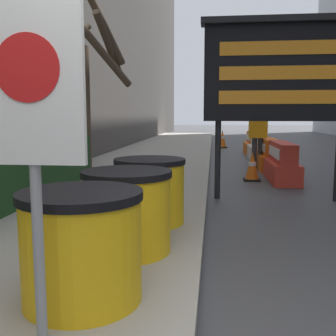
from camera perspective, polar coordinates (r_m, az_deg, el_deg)
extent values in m
cylinder|color=#4C3D2D|center=(9.76, -12.28, 8.43)|extent=(0.37, 0.37, 2.91)
cylinder|color=#4C3D2D|center=(9.48, -9.44, 20.03)|extent=(0.75, 1.42, 1.75)
cylinder|color=#4C3D2D|center=(9.59, -8.62, 17.24)|extent=(0.34, 1.50, 1.28)
cylinder|color=#4C3D2D|center=(9.17, -9.30, 15.99)|extent=(0.99, 1.58, 1.40)
cylinder|color=#4C3D2D|center=(10.49, -14.29, 17.17)|extent=(0.95, 1.15, 1.20)
cylinder|color=yellow|center=(2.84, -12.38, -11.57)|extent=(0.82, 0.82, 0.72)
cylinder|color=black|center=(2.74, -12.61, -3.87)|extent=(0.86, 0.86, 0.06)
cylinder|color=yellow|center=(3.76, -5.95, -6.67)|extent=(0.82, 0.82, 0.72)
cylinder|color=black|center=(3.69, -6.03, -0.81)|extent=(0.86, 0.86, 0.06)
cylinder|color=yellow|center=(4.73, -2.65, -3.68)|extent=(0.82, 0.82, 0.72)
cylinder|color=black|center=(4.67, -2.68, 1.00)|extent=(0.86, 0.86, 0.06)
cylinder|color=gray|center=(2.24, -18.47, -6.27)|extent=(0.06, 0.06, 1.52)
cube|color=white|center=(2.18, -19.57, 13.48)|extent=(0.58, 0.04, 0.99)
cylinder|color=red|center=(2.15, -19.85, 13.53)|extent=(0.35, 0.01, 0.35)
cylinder|color=black|center=(6.77, 7.22, 1.14)|extent=(0.10, 0.10, 1.33)
cube|color=black|center=(6.84, 15.95, 13.05)|extent=(2.47, 0.24, 1.55)
cube|color=black|center=(6.91, 16.31, 19.91)|extent=(2.59, 0.34, 0.10)
cube|color=orange|center=(6.77, 16.26, 16.41)|extent=(1.98, 0.02, 0.22)
cube|color=orange|center=(6.72, 16.13, 13.16)|extent=(1.98, 0.02, 0.22)
cube|color=orange|center=(6.69, 16.01, 9.86)|extent=(1.98, 0.02, 0.22)
cube|color=red|center=(8.93, 16.17, -0.48)|extent=(0.56, 1.77, 0.42)
cube|color=red|center=(8.89, 16.27, 2.23)|extent=(0.34, 1.77, 0.42)
cube|color=white|center=(8.86, 15.13, 2.25)|extent=(0.02, 1.41, 0.21)
cube|color=orange|center=(10.99, 14.37, 0.99)|extent=(0.64, 1.87, 0.40)
cube|color=orange|center=(10.96, 14.44, 3.08)|extent=(0.38, 1.87, 0.40)
cube|color=white|center=(10.93, 13.38, 3.10)|extent=(0.02, 1.50, 0.20)
cube|color=silver|center=(13.22, 13.07, 2.18)|extent=(0.62, 1.84, 0.43)
cube|color=silver|center=(13.19, 13.13, 4.05)|extent=(0.37, 1.84, 0.43)
cube|color=white|center=(13.17, 12.27, 4.07)|extent=(0.02, 1.47, 0.22)
cube|color=orange|center=(15.16, 12.24, 2.82)|extent=(0.63, 1.64, 0.41)
cube|color=orange|center=(15.14, 12.29, 4.36)|extent=(0.38, 1.64, 0.41)
cube|color=white|center=(15.12, 11.53, 4.38)|extent=(0.02, 1.31, 0.20)
cube|color=black|center=(18.04, 13.19, 2.95)|extent=(0.43, 0.43, 0.04)
cone|color=orange|center=(18.02, 13.23, 4.16)|extent=(0.34, 0.34, 0.72)
cylinder|color=white|center=(18.02, 13.23, 4.27)|extent=(0.20, 0.20, 0.10)
cube|color=black|center=(8.86, 12.06, -1.67)|extent=(0.36, 0.36, 0.04)
cone|color=orange|center=(8.81, 12.12, 0.39)|extent=(0.29, 0.29, 0.60)
cylinder|color=white|center=(8.81, 12.12, 0.58)|extent=(0.17, 0.17, 0.08)
cube|color=black|center=(17.74, 7.87, 3.00)|extent=(0.44, 0.44, 0.04)
cone|color=orange|center=(17.72, 7.89, 4.27)|extent=(0.35, 0.35, 0.75)
cylinder|color=white|center=(17.71, 7.90, 4.39)|extent=(0.20, 0.20, 0.10)
cylinder|color=#2D2D30|center=(21.02, 7.44, 9.77)|extent=(0.12, 0.12, 4.48)
cube|color=#23281E|center=(21.01, 7.53, 14.75)|extent=(0.28, 0.28, 0.84)
sphere|color=red|center=(20.90, 7.55, 15.57)|extent=(0.15, 0.15, 0.15)
sphere|color=#392C06|center=(20.86, 7.54, 14.80)|extent=(0.15, 0.15, 0.15)
sphere|color=black|center=(20.82, 7.53, 14.04)|extent=(0.15, 0.15, 0.15)
cylinder|color=#333338|center=(10.70, 12.40, 2.06)|extent=(0.14, 0.14, 0.84)
cylinder|color=#333338|center=(10.72, 13.24, 2.04)|extent=(0.14, 0.14, 0.84)
cube|color=orange|center=(10.66, 12.94, 6.07)|extent=(0.47, 0.30, 0.66)
sphere|color=tan|center=(10.66, 13.01, 8.47)|extent=(0.23, 0.23, 0.23)
cylinder|color=#514C42|center=(17.73, 12.96, 4.25)|extent=(0.15, 0.15, 0.89)
cylinder|color=#514C42|center=(17.75, 13.49, 4.24)|extent=(0.15, 0.15, 0.89)
cube|color=#47423D|center=(17.72, 13.30, 6.82)|extent=(0.56, 0.49, 0.70)
sphere|color=tan|center=(17.72, 13.35, 8.36)|extent=(0.24, 0.24, 0.24)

